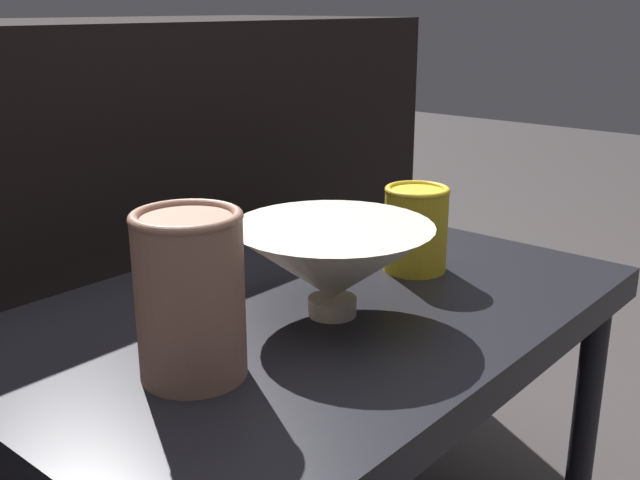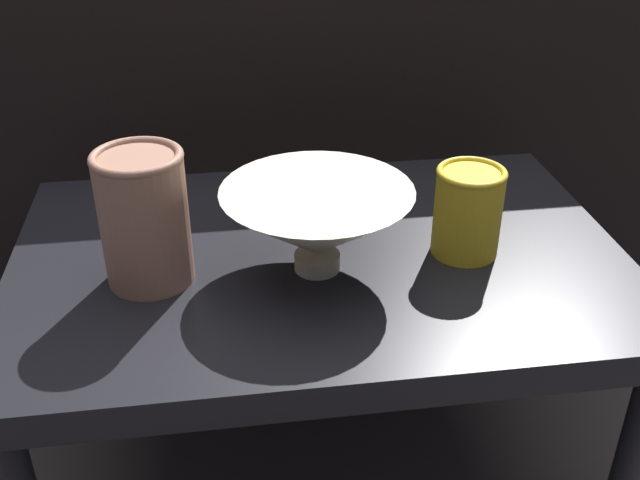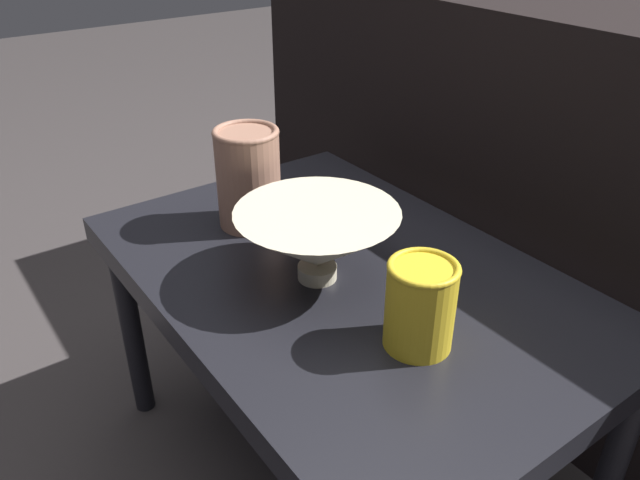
{
  "view_description": "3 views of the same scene",
  "coord_description": "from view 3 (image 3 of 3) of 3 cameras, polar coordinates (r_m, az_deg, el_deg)",
  "views": [
    {
      "loc": [
        -0.6,
        -0.53,
        0.74
      ],
      "look_at": [
        0.0,
        -0.01,
        0.49
      ],
      "focal_mm": 42.0,
      "sensor_mm": 36.0,
      "label": 1
    },
    {
      "loc": [
        -0.11,
        -0.78,
        0.89
      ],
      "look_at": [
        -0.01,
        -0.06,
        0.46
      ],
      "focal_mm": 42.0,
      "sensor_mm": 36.0,
      "label": 2
    },
    {
      "loc": [
        0.58,
        -0.46,
        0.89
      ],
      "look_at": [
        0.02,
        -0.05,
        0.49
      ],
      "focal_mm": 35.0,
      "sensor_mm": 36.0,
      "label": 3
    }
  ],
  "objects": [
    {
      "name": "ground_plane",
      "position": [
        1.16,
        1.72,
        -20.13
      ],
      "size": [
        8.0,
        8.0,
        0.0
      ],
      "primitive_type": "plane",
      "color": "#383333"
    },
    {
      "name": "bowl",
      "position": [
        0.84,
        -0.26,
        0.04
      ],
      "size": [
        0.22,
        0.22,
        0.1
      ],
      "color": "beige",
      "rests_on": "table"
    },
    {
      "name": "vase_textured_left",
      "position": [
        0.98,
        -6.57,
        5.81
      ],
      "size": [
        0.1,
        0.1,
        0.16
      ],
      "color": "#996B56",
      "rests_on": "table"
    },
    {
      "name": "couch_backdrop",
      "position": [
        1.31,
        22.94,
        3.68
      ],
      "size": [
        1.44,
        0.5,
        0.72
      ],
      "color": "black",
      "rests_on": "ground_plane"
    },
    {
      "name": "table",
      "position": [
        0.91,
        2.06,
        -5.14
      ],
      "size": [
        0.75,
        0.5,
        0.41
      ],
      "color": "black",
      "rests_on": "ground_plane"
    },
    {
      "name": "vase_colorful_right",
      "position": [
        0.73,
        9.17,
        -5.8
      ],
      "size": [
        0.08,
        0.08,
        0.11
      ],
      "color": "gold",
      "rests_on": "table"
    }
  ]
}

